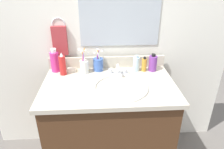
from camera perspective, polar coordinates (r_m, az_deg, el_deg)
vanity_cabinet at (r=1.65m, az=-0.79°, el=-14.66°), size 0.87×0.52×0.73m
countertop at (r=1.43m, az=-0.88°, el=-3.07°), size 0.91×0.57×0.03m
backsplash at (r=1.64m, az=-1.34°, el=3.45°), size 0.91×0.02×0.09m
back_wall at (r=1.77m, az=-1.37°, el=-0.47°), size 2.01×0.04×1.30m
mirror_panel at (r=1.57m, az=2.26°, el=17.79°), size 0.60×0.01×0.56m
towel_ring at (r=1.62m, az=-14.54°, el=13.25°), size 0.10×0.01×0.10m
hand_towel at (r=1.63m, az=-14.16°, el=9.01°), size 0.11×0.04×0.22m
sink_basin at (r=1.39m, az=2.26°, el=-4.71°), size 0.37×0.37×0.11m
faucet at (r=1.53m, az=1.61°, el=0.93°), size 0.16×0.10×0.08m
bottle_gel_clear at (r=1.59m, az=6.69°, el=2.94°), size 0.05×0.05×0.13m
bottle_soap_pink at (r=1.62m, az=-15.45°, el=3.57°), size 0.07×0.07×0.18m
bottle_oil_amber at (r=1.60m, az=8.86°, el=2.70°), size 0.04×0.04×0.12m
bottle_spray_red at (r=1.56m, az=-13.48°, el=2.60°), size 0.05×0.05×0.17m
bottle_cream_purple at (r=1.61m, az=11.17°, el=3.07°), size 0.06×0.06×0.14m
cup_white_ceramic at (r=1.56m, az=-7.67°, el=2.42°), size 0.08×0.07×0.20m
cup_blue_plastic at (r=1.59m, az=-3.81°, el=2.88°), size 0.08×0.08×0.18m
soap_bar at (r=1.62m, az=-11.06°, el=1.23°), size 0.06×0.04×0.02m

